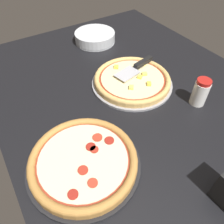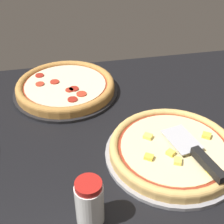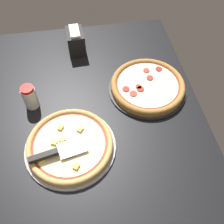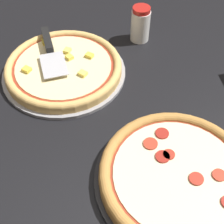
{
  "view_description": "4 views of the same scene",
  "coord_description": "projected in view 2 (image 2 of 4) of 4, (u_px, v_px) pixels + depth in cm",
  "views": [
    {
      "loc": [
        -56.23,
        46.61,
        61.96
      ],
      "look_at": [
        -8.05,
        15.84,
        3.0
      ],
      "focal_mm": 35.0,
      "sensor_mm": 36.0,
      "label": 1
    },
    {
      "loc": [
        -23.49,
        -59.63,
        58.72
      ],
      "look_at": [
        -8.05,
        15.84,
        3.0
      ],
      "focal_mm": 50.0,
      "sensor_mm": 36.0,
      "label": 2
    },
    {
      "loc": [
        57.35,
        5.2,
        92.04
      ],
      "look_at": [
        -8.05,
        15.84,
        3.0
      ],
      "focal_mm": 42.0,
      "sensor_mm": 36.0,
      "label": 3
    },
    {
      "loc": [
        -4.06,
        67.0,
        62.5
      ],
      "look_at": [
        -8.05,
        15.84,
        3.0
      ],
      "focal_mm": 50.0,
      "sensor_mm": 36.0,
      "label": 4
    }
  ],
  "objects": [
    {
      "name": "parmesan_shaker",
      "position": [
        89.0,
        202.0,
        0.65
      ],
      "size": [
        6.06,
        6.06,
        11.49
      ],
      "color": "white",
      "rests_on": "ground_plane"
    },
    {
      "name": "pizza_back",
      "position": [
        65.0,
        86.0,
        1.08
      ],
      "size": [
        34.04,
        34.04,
        3.46
      ],
      "color": "#B77F3D",
      "rests_on": "pizza_pan_back"
    },
    {
      "name": "ground_plane",
      "position": [
        152.0,
        155.0,
        0.87
      ],
      "size": [
        147.38,
        111.43,
        3.6
      ],
      "primitive_type": "cube",
      "color": "black"
    },
    {
      "name": "pizza_pan_back",
      "position": [
        66.0,
        91.0,
        1.09
      ],
      "size": [
        36.21,
        36.21,
        1.0
      ],
      "primitive_type": "cylinder",
      "color": "black",
      "rests_on": "ground_plane"
    },
    {
      "name": "pizza_front",
      "position": [
        173.0,
        148.0,
        0.83
      ],
      "size": [
        33.88,
        33.88,
        3.33
      ],
      "color": "#DBAD60",
      "rests_on": "pizza_pan_front"
    },
    {
      "name": "pizza_pan_front",
      "position": [
        172.0,
        154.0,
        0.84
      ],
      "size": [
        36.05,
        36.05,
        1.0
      ],
      "primitive_type": "cylinder",
      "color": "#939399",
      "rests_on": "ground_plane"
    },
    {
      "name": "serving_spatula",
      "position": [
        200.0,
        157.0,
        0.76
      ],
      "size": [
        8.99,
        22.28,
        2.0
      ],
      "color": "#B7B7BC",
      "rests_on": "pizza_front"
    }
  ]
}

